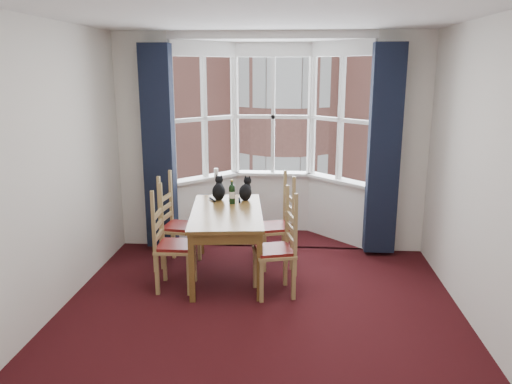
# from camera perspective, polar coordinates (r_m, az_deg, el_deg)

# --- Properties ---
(floor) EXTENTS (4.50, 4.50, 0.00)m
(floor) POSITION_cam_1_polar(r_m,az_deg,el_deg) (4.78, 0.13, -15.44)
(floor) COLOR black
(floor) RESTS_ON ground
(ceiling) EXTENTS (4.50, 4.50, 0.00)m
(ceiling) POSITION_cam_1_polar(r_m,az_deg,el_deg) (4.19, 0.16, 20.15)
(ceiling) COLOR white
(ceiling) RESTS_ON floor
(wall_left) EXTENTS (0.00, 4.50, 4.50)m
(wall_left) POSITION_cam_1_polar(r_m,az_deg,el_deg) (4.85, -24.15, 1.45)
(wall_left) COLOR silver
(wall_left) RESTS_ON floor
(wall_right) EXTENTS (0.00, 4.50, 4.50)m
(wall_right) POSITION_cam_1_polar(r_m,az_deg,el_deg) (4.58, 25.93, 0.60)
(wall_right) COLOR silver
(wall_right) RESTS_ON floor
(wall_near) EXTENTS (4.00, 0.00, 4.00)m
(wall_near) POSITION_cam_1_polar(r_m,az_deg,el_deg) (2.15, -4.47, -12.24)
(wall_near) COLOR silver
(wall_near) RESTS_ON floor
(wall_back_pier_left) EXTENTS (0.70, 0.12, 2.80)m
(wall_back_pier_left) POSITION_cam_1_polar(r_m,az_deg,el_deg) (6.77, -12.52, 5.58)
(wall_back_pier_left) COLOR silver
(wall_back_pier_left) RESTS_ON floor
(wall_back_pier_right) EXTENTS (0.70, 0.12, 2.80)m
(wall_back_pier_right) POSITION_cam_1_polar(r_m,az_deg,el_deg) (6.61, 16.14, 5.17)
(wall_back_pier_right) COLOR silver
(wall_back_pier_right) RESTS_ON floor
(bay_window) EXTENTS (2.76, 0.94, 2.80)m
(bay_window) POSITION_cam_1_polar(r_m,az_deg,el_deg) (6.98, 1.85, 6.15)
(bay_window) COLOR white
(bay_window) RESTS_ON floor
(curtain_left) EXTENTS (0.38, 0.22, 2.60)m
(curtain_left) POSITION_cam_1_polar(r_m,az_deg,el_deg) (6.54, -11.01, 4.92)
(curtain_left) COLOR black
(curtain_left) RESTS_ON floor
(curtain_right) EXTENTS (0.38, 0.22, 2.60)m
(curtain_right) POSITION_cam_1_polar(r_m,az_deg,el_deg) (6.40, 14.40, 4.55)
(curtain_right) COLOR black
(curtain_right) RESTS_ON floor
(dining_table) EXTENTS (0.96, 1.56, 0.77)m
(dining_table) POSITION_cam_1_polar(r_m,az_deg,el_deg) (5.71, -3.38, -3.03)
(dining_table) COLOR brown
(dining_table) RESTS_ON floor
(chair_left_near) EXTENTS (0.41, 0.43, 0.92)m
(chair_left_near) POSITION_cam_1_polar(r_m,az_deg,el_deg) (5.50, -10.12, -6.19)
(chair_left_near) COLOR #9D814C
(chair_left_near) RESTS_ON floor
(chair_left_far) EXTENTS (0.45, 0.47, 0.92)m
(chair_left_far) POSITION_cam_1_polar(r_m,az_deg,el_deg) (6.15, -9.41, -4.00)
(chair_left_far) COLOR #9D814C
(chair_left_far) RESTS_ON floor
(chair_right_near) EXTENTS (0.49, 0.51, 0.92)m
(chair_right_near) POSITION_cam_1_polar(r_m,az_deg,el_deg) (5.30, 3.05, -6.77)
(chair_right_near) COLOR #9D814C
(chair_right_near) RESTS_ON floor
(chair_right_far) EXTENTS (0.51, 0.52, 0.92)m
(chair_right_far) POSITION_cam_1_polar(r_m,az_deg,el_deg) (6.06, 2.95, -4.08)
(chair_right_far) COLOR #9D814C
(chair_right_far) RESTS_ON floor
(cat_left) EXTENTS (0.17, 0.24, 0.31)m
(cat_left) POSITION_cam_1_polar(r_m,az_deg,el_deg) (6.14, -4.28, 0.21)
(cat_left) COLOR black
(cat_left) RESTS_ON dining_table
(cat_right) EXTENTS (0.21, 0.25, 0.30)m
(cat_right) POSITION_cam_1_polar(r_m,az_deg,el_deg) (6.10, -1.19, 0.13)
(cat_right) COLOR black
(cat_right) RESTS_ON dining_table
(wine_bottle) EXTENTS (0.07, 0.07, 0.29)m
(wine_bottle) POSITION_cam_1_polar(r_m,az_deg,el_deg) (5.95, -2.76, -0.14)
(wine_bottle) COLOR black
(wine_bottle) RESTS_ON dining_table
(candle_tall) EXTENTS (0.06, 0.06, 0.12)m
(candle_tall) POSITION_cam_1_polar(r_m,az_deg,el_deg) (6.99, -4.58, 2.22)
(candle_tall) COLOR white
(candle_tall) RESTS_ON bay_window
(street) EXTENTS (80.00, 80.00, 0.00)m
(street) POSITION_cam_1_polar(r_m,az_deg,el_deg) (37.35, 3.86, 1.02)
(street) COLOR #333335
(street) RESTS_ON ground
(tenement_building) EXTENTS (18.40, 7.80, 15.20)m
(tenement_building) POSITION_cam_1_polar(r_m,az_deg,el_deg) (18.18, 3.53, 11.57)
(tenement_building) COLOR #94584C
(tenement_building) RESTS_ON street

